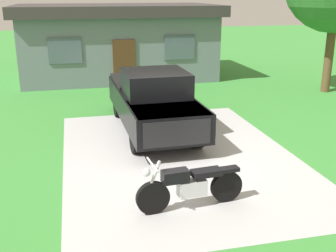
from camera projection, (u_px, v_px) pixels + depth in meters
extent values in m
plane|color=#398736|center=(179.00, 156.00, 10.76)|extent=(80.00, 80.00, 0.00)
cube|color=#ADADAD|center=(179.00, 156.00, 10.76)|extent=(5.89, 8.29, 0.01)
cylinder|color=black|center=(153.00, 198.00, 7.89)|extent=(0.67, 0.18, 0.66)
cylinder|color=black|center=(226.00, 186.00, 8.36)|extent=(0.67, 0.18, 0.66)
cube|color=silver|center=(192.00, 188.00, 8.10)|extent=(0.58, 0.31, 0.32)
cube|color=black|center=(175.00, 176.00, 7.90)|extent=(0.54, 0.31, 0.24)
cube|color=black|center=(206.00, 173.00, 8.10)|extent=(0.62, 0.34, 0.12)
cube|color=black|center=(227.00, 170.00, 8.24)|extent=(0.50, 0.24, 0.08)
cylinder|color=silver|center=(153.00, 180.00, 7.77)|extent=(0.33, 0.09, 0.77)
cylinder|color=silver|center=(153.00, 165.00, 7.67)|extent=(0.11, 0.70, 0.04)
sphere|color=silver|center=(146.00, 172.00, 7.68)|extent=(0.16, 0.16, 0.16)
cylinder|color=black|center=(196.00, 133.00, 11.27)|extent=(0.32, 0.85, 0.84)
cylinder|color=black|center=(137.00, 138.00, 10.89)|extent=(0.32, 0.85, 0.84)
cylinder|color=black|center=(165.00, 101.00, 14.50)|extent=(0.32, 0.85, 0.84)
cylinder|color=black|center=(119.00, 104.00, 14.11)|extent=(0.32, 0.85, 0.84)
cube|color=black|center=(153.00, 104.00, 12.62)|extent=(2.12, 5.64, 0.80)
cube|color=black|center=(167.00, 111.00, 10.82)|extent=(1.94, 1.94, 0.20)
cube|color=black|center=(155.00, 83.00, 12.02)|extent=(1.84, 1.94, 0.70)
cube|color=#3F4C56|center=(162.00, 93.00, 11.32)|extent=(1.70, 0.20, 0.60)
cube|color=black|center=(143.00, 86.00, 13.97)|extent=(1.95, 2.44, 0.50)
cube|color=black|center=(177.00, 133.00, 10.06)|extent=(1.70, 0.14, 0.64)
cylinder|color=brown|center=(329.00, 55.00, 17.29)|extent=(0.36, 0.36, 3.09)
cube|color=slate|center=(118.00, 46.00, 20.52)|extent=(9.00, 5.00, 3.00)
cube|color=#383333|center=(116.00, 10.00, 19.98)|extent=(9.60, 5.60, 0.50)
cube|color=#4C2D19|center=(124.00, 64.00, 18.31)|extent=(1.00, 0.08, 2.10)
cube|color=#4C5966|center=(65.00, 51.00, 17.57)|extent=(1.40, 0.06, 1.10)
cube|color=#4C5966|center=(180.00, 47.00, 18.65)|extent=(1.40, 0.06, 1.10)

